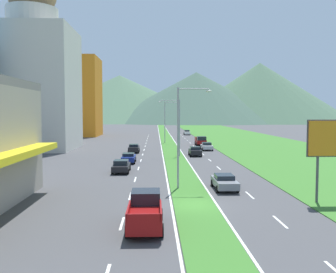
{
  "coord_description": "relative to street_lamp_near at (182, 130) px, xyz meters",
  "views": [
    {
      "loc": [
        -2.96,
        -27.81,
        7.07
      ],
      "look_at": [
        -0.46,
        45.31,
        2.33
      ],
      "focal_mm": 39.76,
      "sensor_mm": 36.0,
      "label": 1
    }
  ],
  "objects": [
    {
      "name": "lane_dash_left_10",
      "position": [
        -4.58,
        51.48,
        -5.41
      ],
      "size": [
        0.16,
        2.8,
        0.01
      ],
      "primitive_type": "cube",
      "color": "silver",
      "rests_on": "ground_plane"
    },
    {
      "name": "lane_dash_right_5",
      "position": [
        5.62,
        12.6,
        -5.41
      ],
      "size": [
        0.16,
        2.8,
        0.01
      ],
      "primitive_type": "cube",
      "color": "silver",
      "rests_on": "ground_plane"
    },
    {
      "name": "lane_dash_left_13",
      "position": [
        -4.58,
        74.81,
        -5.41
      ],
      "size": [
        0.16,
        2.8,
        0.01
      ],
      "primitive_type": "cube",
      "color": "silver",
      "rests_on": "ground_plane"
    },
    {
      "name": "street_lamp_near",
      "position": [
        0.0,
        0.0,
        0.0
      ],
      "size": [
        3.16,
        0.32,
        9.38
      ],
      "color": "#99999E",
      "rests_on": "ground_plane"
    },
    {
      "name": "car_1",
      "position": [
        7.2,
        35.11,
        -4.67
      ],
      "size": [
        2.0,
        4.39,
        1.45
      ],
      "rotation": [
        0.0,
        0.0,
        -1.57
      ],
      "color": "#B2B2B7",
      "rests_on": "ground_plane"
    },
    {
      "name": "lane_dash_right_8",
      "position": [
        5.62,
        35.93,
        -5.41
      ],
      "size": [
        0.16,
        2.8,
        0.01
      ],
      "primitive_type": "cube",
      "color": "silver",
      "rests_on": "ground_plane"
    },
    {
      "name": "street_lamp_far",
      "position": [
        0.15,
        51.19,
        0.11
      ],
      "size": [
        3.55,
        0.28,
        9.51
      ],
      "color": "#99999E",
      "rests_on": "ground_plane"
    },
    {
      "name": "hill_far_left",
      "position": [
        -30.98,
        266.97,
        12.97
      ],
      "size": [
        161.18,
        161.18,
        36.77
      ],
      "primitive_type": "cone",
      "color": "#47664C",
      "rests_on": "ground_plane"
    },
    {
      "name": "car_0",
      "position": [
        4.03,
        26.02,
        -4.65
      ],
      "size": [
        1.97,
        4.09,
        1.49
      ],
      "rotation": [
        0.0,
        0.0,
        -1.57
      ],
      "color": "black",
      "rests_on": "ground_plane"
    },
    {
      "name": "car_4",
      "position": [
        -6.49,
        9.67,
        -4.66
      ],
      "size": [
        2.02,
        4.6,
        1.48
      ],
      "rotation": [
        0.0,
        0.0,
        1.57
      ],
      "color": "black",
      "rests_on": "ground_plane"
    },
    {
      "name": "lane_dash_left_4",
      "position": [
        -4.58,
        4.82,
        -5.41
      ],
      "size": [
        0.16,
        2.8,
        0.01
      ],
      "primitive_type": "cube",
      "color": "silver",
      "rests_on": "ground_plane"
    },
    {
      "name": "lane_dash_right_3",
      "position": [
        5.62,
        -2.95,
        -5.41
      ],
      "size": [
        0.16,
        2.8,
        0.01
      ],
      "primitive_type": "cube",
      "color": "silver",
      "rests_on": "ground_plane"
    },
    {
      "name": "lane_dash_right_4",
      "position": [
        5.62,
        4.82,
        -5.41
      ],
      "size": [
        0.16,
        2.8,
        0.01
      ],
      "primitive_type": "cube",
      "color": "silver",
      "rests_on": "ground_plane"
    },
    {
      "name": "hill_far_center",
      "position": [
        27.31,
        235.82,
        12.65
      ],
      "size": [
        136.47,
        136.47,
        36.12
      ],
      "primitive_type": "cone",
      "color": "#3D5647",
      "rests_on": "ground_plane"
    },
    {
      "name": "grass_verge_right",
      "position": [
        21.12,
        53.72,
        -5.38
      ],
      "size": [
        24.0,
        240.0,
        0.06
      ],
      "primitive_type": "cube",
      "color": "#387028",
      "rests_on": "ground_plane"
    },
    {
      "name": "lane_dash_right_9",
      "position": [
        5.62,
        43.71,
        -5.41
      ],
      "size": [
        0.16,
        2.8,
        0.01
      ],
      "primitive_type": "cube",
      "color": "silver",
      "rests_on": "ground_plane"
    },
    {
      "name": "lane_dash_right_7",
      "position": [
        5.62,
        28.15,
        -5.41
      ],
      "size": [
        0.16,
        2.8,
        0.01
      ],
      "primitive_type": "cube",
      "color": "silver",
      "rests_on": "ground_plane"
    },
    {
      "name": "lane_dash_left_12",
      "position": [
        -4.58,
        67.04,
        -5.41
      ],
      "size": [
        0.16,
        2.8,
        0.01
      ],
      "primitive_type": "cube",
      "color": "silver",
      "rests_on": "ground_plane"
    },
    {
      "name": "lane_dash_right_10",
      "position": [
        5.62,
        51.48,
        -5.41
      ],
      "size": [
        0.16,
        2.8,
        0.01
      ],
      "primitive_type": "cube",
      "color": "silver",
      "rests_on": "ground_plane"
    },
    {
      "name": "lane_dash_right_2",
      "position": [
        5.62,
        -10.73,
        -5.41
      ],
      "size": [
        0.16,
        2.8,
        0.01
      ],
      "primitive_type": "cube",
      "color": "silver",
      "rests_on": "ground_plane"
    },
    {
      "name": "lane_dash_left_8",
      "position": [
        -4.58,
        35.93,
        -5.41
      ],
      "size": [
        0.16,
        2.8,
        0.01
      ],
      "primitive_type": "cube",
      "color": "silver",
      "rests_on": "ground_plane"
    },
    {
      "name": "car_3",
      "position": [
        7.51,
        82.75,
        -4.63
      ],
      "size": [
        1.93,
        4.74,
        1.53
      ],
      "rotation": [
        0.0,
        0.0,
        -1.57
      ],
      "color": "silver",
      "rests_on": "ground_plane"
    },
    {
      "name": "car_5",
      "position": [
        -6.2,
        17.89,
        -4.68
      ],
      "size": [
        1.96,
        4.42,
        1.39
      ],
      "rotation": [
        0.0,
        0.0,
        1.57
      ],
      "color": "navy",
      "rests_on": "ground_plane"
    },
    {
      "name": "lane_dash_left_2",
      "position": [
        -4.58,
        -10.73,
        -5.41
      ],
      "size": [
        0.16,
        2.8,
        0.01
      ],
      "primitive_type": "cube",
      "color": "silver",
      "rests_on": "ground_plane"
    },
    {
      "name": "pickup_truck_1",
      "position": [
        -3.07,
        -11.48,
        -4.43
      ],
      "size": [
        2.18,
        5.4,
        2.0
      ],
      "rotation": [
        0.0,
        0.0,
        1.57
      ],
      "color": "maroon",
      "rests_on": "ground_plane"
    },
    {
      "name": "pickup_truck_0",
      "position": [
        7.3,
        45.16,
        -4.43
      ],
      "size": [
        2.18,
        5.4,
        2.0
      ],
      "rotation": [
        0.0,
        0.0,
        -1.57
      ],
      "color": "maroon",
      "rests_on": "ground_plane"
    },
    {
      "name": "lane_dash_left_5",
      "position": [
        -4.58,
        12.6,
        -5.41
      ],
      "size": [
        0.16,
        2.8,
        0.01
      ],
      "primitive_type": "cube",
      "color": "silver",
      "rests_on": "ground_plane"
    },
    {
      "name": "lane_dash_left_9",
      "position": [
        -4.58,
        43.71,
        -5.41
      ],
      "size": [
        0.16,
        2.8,
        0.01
      ],
      "primitive_type": "cube",
      "color": "silver",
      "rests_on": "ground_plane"
    },
    {
      "name": "street_lamp_mid",
      "position": [
        1.04,
        25.61,
        -0.09
      ],
      "size": [
        3.48,
        0.3,
        9.13
      ],
      "color": "#99999E",
      "rests_on": "ground_plane"
    },
    {
      "name": "car_6",
      "position": [
        3.91,
        -0.43,
        -4.7
      ],
      "size": [
        2.03,
        4.63,
        1.35
      ],
      "rotation": [
        0.0,
        0.0,
        -1.57
      ],
      "color": "slate",
      "rests_on": "ground_plane"
    },
    {
      "name": "lane_dash_right_6",
      "position": [
        5.62,
        20.38,
        -5.41
      ],
      "size": [
        0.16,
        2.8,
        0.01
      ],
      "primitive_type": "cube",
      "color": "silver",
      "rests_on": "ground_plane"
    },
    {
      "name": "edge_line_median_left",
      "position": [
        -1.23,
        53.72,
        -5.41
      ],
      "size": [
        0.16,
        240.0,
        0.01
      ],
      "primitive_type": "cube",
      "color": "silver",
      "rests_on": "ground_plane"
    },
    {
      "name": "edge_line_median_right",
      "position": [
        2.27,
        53.72,
        -5.41
      ],
      "size": [
        0.16,
        240.0,
        0.01
      ],
      "primitive_type": "cube",
      "color": "silver",
      "rests_on": "ground_plane"
    },
    {
      "name": "lane_dash_right_11",
      "position": [
        5.62,
        59.26,
        -5.41
      ],
      "size": [
        0.16,
        2.8,
        0.01
      ],
      "primitive_type": "cube",
      "color": "silver",
      "rests_on": "ground_plane"
    },
    {
      "name": "lane_dash_right_13",
      "position": [
        5.62,
        74.81,
        -5.41
      ],
      "size": [
        0.16,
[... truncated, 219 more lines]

